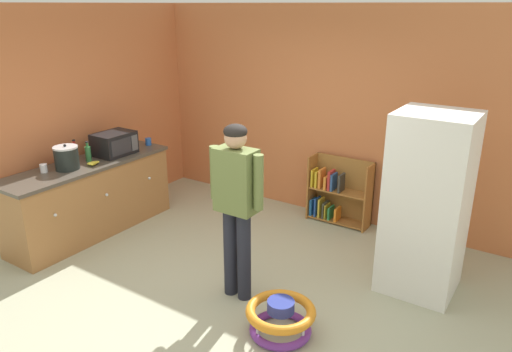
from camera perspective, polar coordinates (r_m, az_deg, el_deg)
name	(u,v)px	position (r m, az deg, el deg)	size (l,w,h in m)	color
ground_plane	(227,292)	(4.91, -3.50, -13.55)	(12.00, 12.00, 0.00)	#A9AC8F
back_wall	(334,115)	(6.27, 9.19, 7.11)	(5.20, 0.06, 2.70)	#C87243
left_side_wall	(100,112)	(6.68, -17.93, 7.18)	(0.06, 2.99, 2.70)	#CA7041
kitchen_counter	(90,198)	(6.24, -18.96, -2.44)	(0.65, 2.12, 0.90)	#9F6B3C
refrigerator	(427,204)	(4.87, 19.53, -3.19)	(0.73, 0.68, 1.78)	white
bookshelf	(336,194)	(6.32, 9.45, -2.06)	(0.80, 0.28, 0.85)	#A46930
standing_person	(236,197)	(4.39, -2.34, -2.51)	(0.57, 0.22, 1.71)	#20222E
baby_walker	(281,317)	(4.31, 2.92, -16.33)	(0.60, 0.60, 0.32)	purple
microwave	(114,144)	(6.30, -16.38, 3.70)	(0.37, 0.48, 0.28)	black
crock_pot	(66,158)	(5.90, -21.47, 2.02)	(0.27, 0.27, 0.30)	black
banana_bunch	(94,163)	(5.96, -18.58, 1.46)	(0.12, 0.16, 0.04)	yellow
ketchup_bottle	(75,151)	(6.25, -20.58, 2.73)	(0.07, 0.07, 0.25)	red
green_glass_bottle	(88,153)	(6.13, -19.21, 2.56)	(0.07, 0.07, 0.25)	#33753D
red_cup	(66,159)	(6.16, -21.47, 1.87)	(0.08, 0.08, 0.10)	red
blue_cup	(148,142)	(6.64, -12.60, 4.00)	(0.08, 0.08, 0.10)	blue
white_cup	(44,168)	(5.91, -23.78, 0.85)	(0.08, 0.08, 0.10)	white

